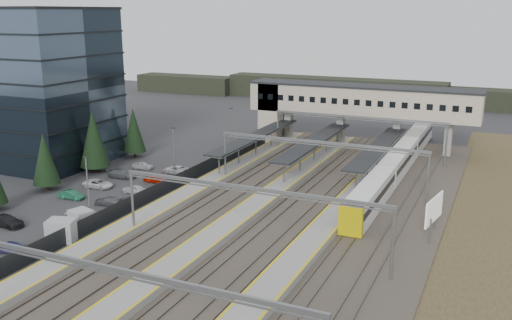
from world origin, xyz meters
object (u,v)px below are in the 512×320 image
at_px(relay_cabin_far, 81,219).
at_px(footbridge, 346,103).
at_px(relay_cabin_near, 62,230).
at_px(office_building, 28,86).
at_px(train, 398,162).
at_px(billboard, 434,211).

relative_size(relay_cabin_far, footbridge, 0.07).
bearing_deg(relay_cabin_near, footbridge, 74.39).
bearing_deg(footbridge, office_building, -145.53).
bearing_deg(train, footbridge, 130.26).
bearing_deg(footbridge, relay_cabin_far, -107.25).
xyz_separation_m(office_building, footbridge, (43.70, 30.00, -4.26)).
bearing_deg(train, relay_cabin_near, -124.39).
relative_size(relay_cabin_far, billboard, 0.53).
relative_size(office_building, relay_cabin_far, 8.45).
relative_size(footbridge, train, 0.73).
xyz_separation_m(relay_cabin_far, footbridge, (15.91, 51.24, 6.83)).
xyz_separation_m(relay_cabin_near, train, (27.64, 40.38, 0.69)).
bearing_deg(relay_cabin_far, relay_cabin_near, -81.16).
bearing_deg(billboard, train, 108.95).
xyz_separation_m(relay_cabin_near, billboard, (35.67, 16.98, 1.86)).
bearing_deg(billboard, relay_cabin_far, -159.82).
xyz_separation_m(office_building, train, (56.00, 15.47, -10.30)).
distance_m(relay_cabin_near, train, 48.93).
distance_m(office_building, train, 59.00).
bearing_deg(train, billboard, -71.05).
relative_size(relay_cabin_near, footbridge, 0.08).
bearing_deg(relay_cabin_near, billboard, 25.46).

